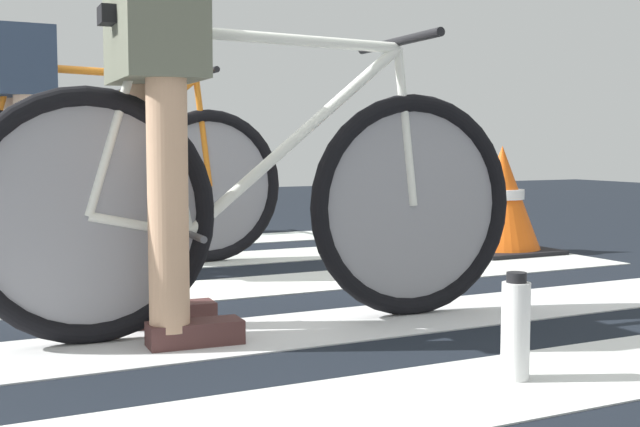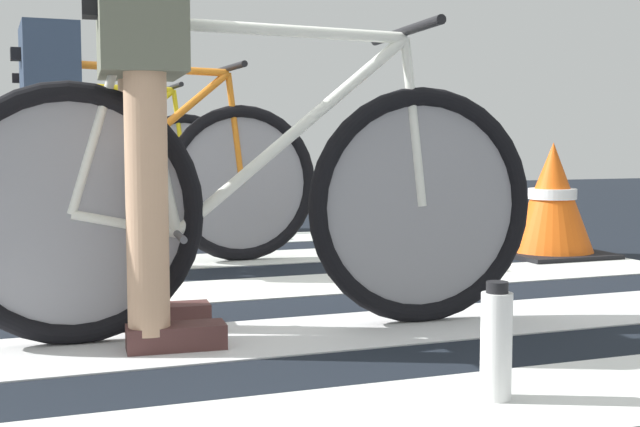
{
  "view_description": "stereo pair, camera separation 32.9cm",
  "coord_description": "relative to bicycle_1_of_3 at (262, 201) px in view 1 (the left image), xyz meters",
  "views": [
    {
      "loc": [
        -0.43,
        -2.84,
        0.58
      ],
      "look_at": [
        0.74,
        -0.51,
        0.36
      ],
      "focal_mm": 46.99,
      "sensor_mm": 36.0,
      "label": 1
    },
    {
      "loc": [
        -0.1,
        -2.84,
        0.58
      ],
      "look_at": [
        0.74,
        -0.51,
        0.36
      ],
      "focal_mm": 46.99,
      "sensor_mm": 36.0,
      "label": 2
    }
  ],
  "objects": [
    {
      "name": "cyclist_2_of_3",
      "position": [
        -0.5,
        1.39,
        0.28
      ],
      "size": [
        0.32,
        0.42,
        1.03
      ],
      "rotation": [
        0.0,
        0.0,
        0.03
      ],
      "color": "beige",
      "rests_on": "ground"
    },
    {
      "name": "traffic_cone",
      "position": [
        1.77,
        1.07,
        -0.13
      ],
      "size": [
        0.48,
        0.48,
        0.55
      ],
      "color": "black",
      "rests_on": "ground"
    },
    {
      "name": "crosswalk_markings",
      "position": [
        -0.56,
        0.33,
        -0.38
      ],
      "size": [
        5.43,
        4.22,
        0.0
      ],
      "color": "silver",
      "rests_on": "ground"
    },
    {
      "name": "bicycle_3_of_3",
      "position": [
        -0.19,
        2.81,
        0.0
      ],
      "size": [
        1.74,
        0.52,
        0.93
      ],
      "rotation": [
        0.0,
        0.0,
        -0.0
      ],
      "color": "black",
      "rests_on": "ground"
    },
    {
      "name": "bicycle_2_of_3",
      "position": [
        -0.19,
        1.4,
        0.0
      ],
      "size": [
        1.74,
        0.52,
        0.93
      ],
      "rotation": [
        0.0,
        0.0,
        0.03
      ],
      "color": "black",
      "rests_on": "ground"
    },
    {
      "name": "water_bottle",
      "position": [
        0.31,
        -0.79,
        -0.26
      ],
      "size": [
        0.07,
        0.07,
        0.26
      ],
      "color": "white",
      "rests_on": "ground"
    },
    {
      "name": "ground",
      "position": [
        -0.54,
        0.53,
        -0.4
      ],
      "size": [
        18.0,
        14.0,
        0.02
      ],
      "color": "black"
    },
    {
      "name": "cyclist_1_of_3",
      "position": [
        -0.31,
        0.02,
        0.27
      ],
      "size": [
        0.34,
        0.42,
        1.01
      ],
      "rotation": [
        0.0,
        0.0,
        -0.07
      ],
      "color": "tan",
      "rests_on": "ground"
    },
    {
      "name": "bicycle_1_of_3",
      "position": [
        0.0,
        0.0,
        0.0
      ],
      "size": [
        1.74,
        0.52,
        0.93
      ],
      "rotation": [
        0.0,
        0.0,
        -0.07
      ],
      "color": "black",
      "rests_on": "ground"
    }
  ]
}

